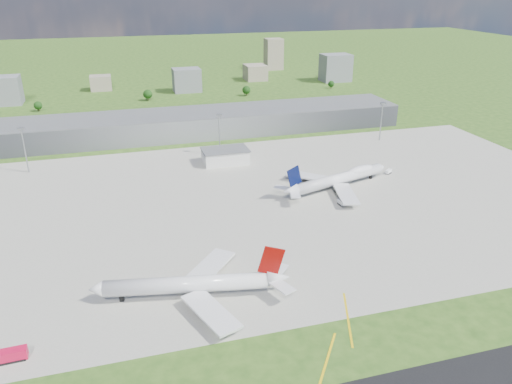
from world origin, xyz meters
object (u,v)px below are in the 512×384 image
object	(u,v)px
airliner_blue_quad	(340,179)
tug_yellow	(214,264)
airliner_red_twin	(194,285)
van_white_far	(388,172)
fire_truck	(12,355)
van_white_near	(341,203)

from	to	relation	value
airliner_blue_quad	tug_yellow	bearing A→B (deg)	-160.47
airliner_red_twin	van_white_far	size ratio (longest dim) A/B	14.34
fire_truck	van_white_near	distance (m)	153.35
airliner_blue_quad	van_white_far	distance (m)	37.01
tug_yellow	van_white_far	distance (m)	132.96
airliner_red_twin	van_white_near	world-z (taller)	airliner_red_twin
van_white_near	van_white_far	bearing A→B (deg)	-59.27
fire_truck	van_white_far	world-z (taller)	fire_truck
airliner_blue_quad	van_white_near	bearing A→B (deg)	-129.62
airliner_blue_quad	fire_truck	world-z (taller)	airliner_blue_quad
fire_truck	tug_yellow	bearing A→B (deg)	24.86
airliner_red_twin	van_white_near	distance (m)	97.92
van_white_far	tug_yellow	bearing A→B (deg)	177.52
fire_truck	van_white_far	size ratio (longest dim) A/B	1.76
airliner_red_twin	tug_yellow	distance (m)	20.92
fire_truck	van_white_far	distance (m)	206.61
airliner_blue_quad	airliner_red_twin	bearing A→B (deg)	-156.64
airliner_red_twin	van_white_far	bearing A→B (deg)	-134.53
airliner_red_twin	van_white_far	xyz separation A→B (m)	(124.07, 86.86, -3.79)
airliner_red_twin	airliner_blue_quad	bearing A→B (deg)	-129.02
airliner_red_twin	tug_yellow	bearing A→B (deg)	-110.53
van_white_far	airliner_blue_quad	bearing A→B (deg)	163.37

